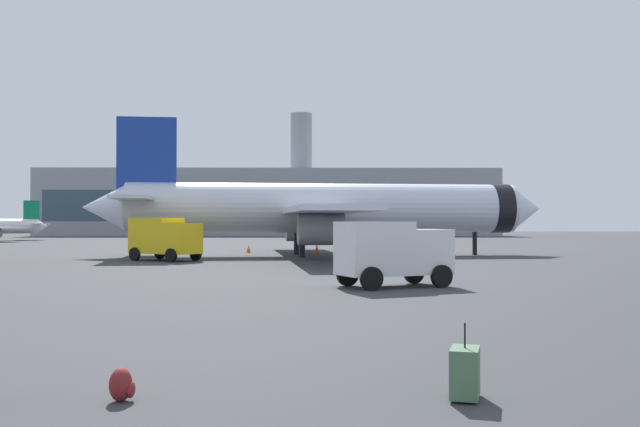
{
  "coord_description": "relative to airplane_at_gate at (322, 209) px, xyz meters",
  "views": [
    {
      "loc": [
        -0.02,
        -3.88,
        2.54
      ],
      "look_at": [
        0.44,
        29.84,
        3.0
      ],
      "focal_mm": 38.98,
      "sensor_mm": 36.0,
      "label": 1
    }
  ],
  "objects": [
    {
      "name": "airplane_at_gate",
      "position": [
        0.0,
        0.0,
        0.0
      ],
      "size": [
        35.77,
        32.33,
        10.5
      ],
      "color": "silver",
      "rests_on": "ground"
    },
    {
      "name": "service_truck",
      "position": [
        -10.71,
        -6.83,
        -2.05
      ],
      "size": [
        5.22,
        4.48,
        2.9
      ],
      "color": "yellow",
      "rests_on": "ground"
    },
    {
      "name": "cargo_van",
      "position": [
        2.37,
        -26.09,
        -2.21
      ],
      "size": [
        4.83,
        3.66,
        2.6
      ],
      "color": "white",
      "rests_on": "ground"
    },
    {
      "name": "safety_cone_near",
      "position": [
        8.62,
        -6.55,
        -3.33
      ],
      "size": [
        0.44,
        0.44,
        0.67
      ],
      "color": "#F2590C",
      "rests_on": "ground"
    },
    {
      "name": "safety_cone_mid",
      "position": [
        -0.33,
        6.14,
        -3.24
      ],
      "size": [
        0.44,
        0.44,
        0.84
      ],
      "color": "#F2590C",
      "rests_on": "ground"
    },
    {
      "name": "safety_cone_far",
      "position": [
        -6.15,
        5.31,
        -3.32
      ],
      "size": [
        0.44,
        0.44,
        0.68
      ],
      "color": "#F2590C",
      "rests_on": "ground"
    },
    {
      "name": "rolling_suitcase",
      "position": [
        1.34,
        -43.62,
        -3.27
      ],
      "size": [
        0.57,
        0.73,
        1.1
      ],
      "color": "#476B4C",
      "rests_on": "ground"
    },
    {
      "name": "traveller_backpack",
      "position": [
        -3.57,
        -43.66,
        -3.42
      ],
      "size": [
        0.36,
        0.4,
        0.48
      ],
      "color": "maroon",
      "rests_on": "ground"
    },
    {
      "name": "terminal_building",
      "position": [
        -9.09,
        89.34,
        3.04
      ],
      "size": [
        90.48,
        20.08,
        25.16
      ],
      "color": "gray",
      "rests_on": "ground"
    }
  ]
}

